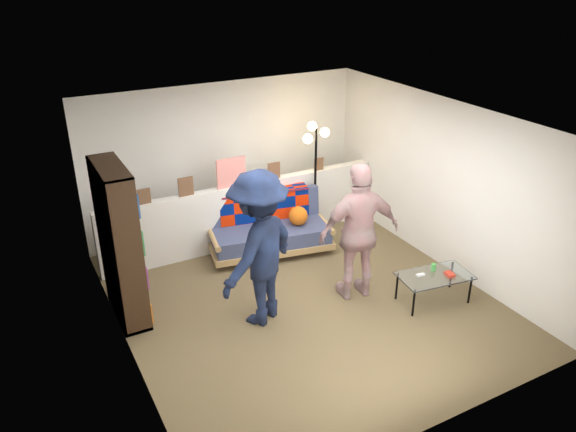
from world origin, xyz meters
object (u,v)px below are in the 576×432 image
object	(u,v)px
coffee_table	(435,277)
person_right	(359,232)
futon_sofa	(270,228)
floor_lamp	(315,156)
person_left	(259,249)
bookshelf	(120,249)

from	to	relation	value
coffee_table	person_right	xyz separation A→B (m)	(-0.79, 0.61, 0.56)
futon_sofa	floor_lamp	xyz separation A→B (m)	(0.91, 0.23, 0.93)
person_left	person_right	xyz separation A→B (m)	(1.35, -0.12, -0.05)
person_left	bookshelf	bearing A→B (deg)	-61.56
floor_lamp	person_right	bearing A→B (deg)	-103.57
person_right	bookshelf	bearing A→B (deg)	-9.79
futon_sofa	person_left	distance (m)	1.87
futon_sofa	person_right	bearing A→B (deg)	-74.52
floor_lamp	person_right	xyz separation A→B (m)	(-0.45, -1.88, -0.37)
floor_lamp	person_left	world-z (taller)	person_left
futon_sofa	floor_lamp	world-z (taller)	floor_lamp
floor_lamp	person_left	bearing A→B (deg)	-135.82
coffee_table	person_right	distance (m)	1.14
coffee_table	person_left	size ratio (longest dim) A/B	0.51
bookshelf	futon_sofa	bearing A→B (deg)	15.60
coffee_table	person_right	size ratio (longest dim) A/B	0.54
person_left	person_right	distance (m)	1.36
coffee_table	futon_sofa	bearing A→B (deg)	118.93
futon_sofa	person_left	xyz separation A→B (m)	(-0.90, -1.52, 0.61)
bookshelf	person_left	size ratio (longest dim) A/B	1.02
bookshelf	floor_lamp	bearing A→B (deg)	15.24
bookshelf	person_right	bearing A→B (deg)	-19.74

